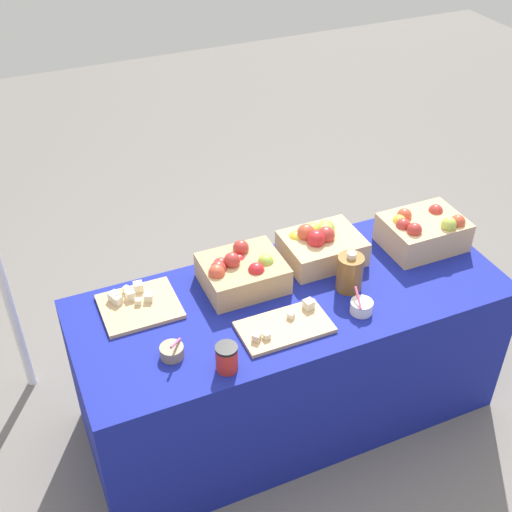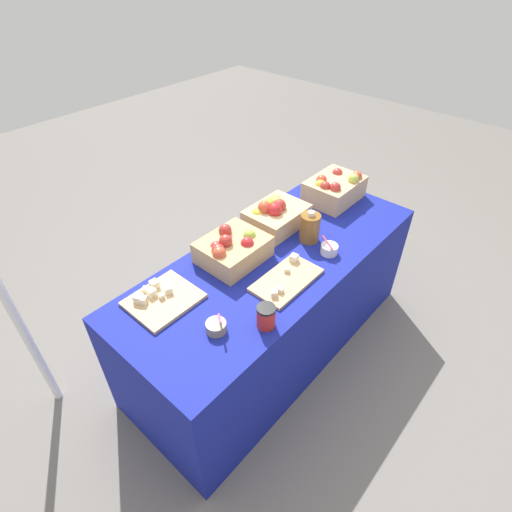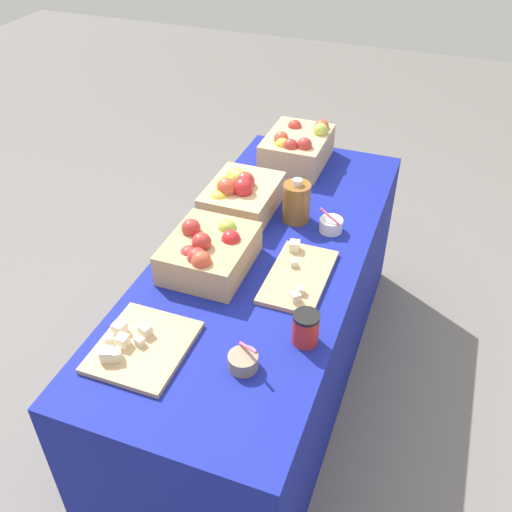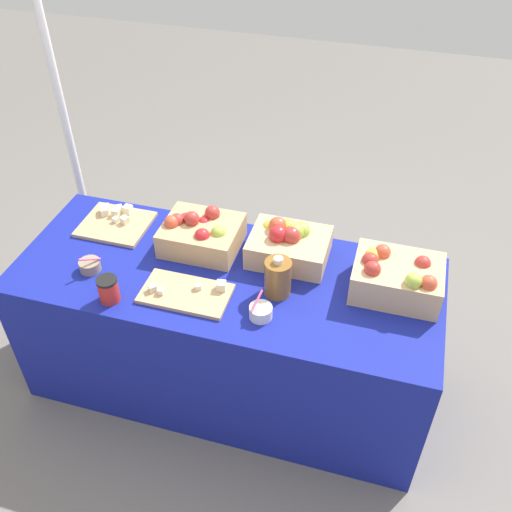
{
  "view_description": "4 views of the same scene",
  "coord_description": "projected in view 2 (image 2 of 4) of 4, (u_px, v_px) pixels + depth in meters",
  "views": [
    {
      "loc": [
        -1.02,
        -1.96,
        2.61
      ],
      "look_at": [
        -0.18,
        -0.02,
        1.02
      ],
      "focal_mm": 46.76,
      "sensor_mm": 36.0,
      "label": 1
    },
    {
      "loc": [
        -1.37,
        -1.07,
        2.15
      ],
      "look_at": [
        -0.11,
        0.04,
        0.79
      ],
      "focal_mm": 28.43,
      "sensor_mm": 36.0,
      "label": 2
    },
    {
      "loc": [
        -1.69,
        -0.59,
        2.09
      ],
      "look_at": [
        -0.12,
        -0.01,
        0.8
      ],
      "focal_mm": 40.34,
      "sensor_mm": 36.0,
      "label": 3
    },
    {
      "loc": [
        0.65,
        -1.77,
        2.44
      ],
      "look_at": [
        0.12,
        0.06,
        0.82
      ],
      "focal_mm": 40.24,
      "sensor_mm": 36.0,
      "label": 4
    }
  ],
  "objects": [
    {
      "name": "ground_plane",
      "position": [
        272.0,
        342.0,
        2.7
      ],
      "size": [
        10.0,
        10.0,
        0.0
      ],
      "primitive_type": "plane",
      "color": "slate"
    },
    {
      "name": "sample_bowl_mid",
      "position": [
        329.0,
        249.0,
        2.24
      ],
      "size": [
        0.1,
        0.1,
        0.11
      ],
      "color": "silver",
      "rests_on": "table"
    },
    {
      "name": "cider_jug",
      "position": [
        310.0,
        227.0,
        2.3
      ],
      "size": [
        0.11,
        0.11,
        0.19
      ],
      "color": "brown",
      "rests_on": "table"
    },
    {
      "name": "coffee_cup",
      "position": [
        266.0,
        317.0,
        1.81
      ],
      "size": [
        0.09,
        0.09,
        0.11
      ],
      "color": "red",
      "rests_on": "table"
    },
    {
      "name": "cutting_board_front",
      "position": [
        287.0,
        279.0,
        2.07
      ],
      "size": [
        0.38,
        0.21,
        0.06
      ],
      "color": "tan",
      "rests_on": "table"
    },
    {
      "name": "table",
      "position": [
        273.0,
        303.0,
        2.47
      ],
      "size": [
        1.9,
        0.76,
        0.74
      ],
      "primitive_type": "cube",
      "color": "navy",
      "rests_on": "ground_plane"
    },
    {
      "name": "sample_bowl_near",
      "position": [
        216.0,
        327.0,
        1.81
      ],
      "size": [
        0.1,
        0.1,
        0.1
      ],
      "color": "gray",
      "rests_on": "table"
    },
    {
      "name": "apple_crate_left",
      "position": [
        334.0,
        188.0,
        2.66
      ],
      "size": [
        0.37,
        0.28,
        0.19
      ],
      "color": "tan",
      "rests_on": "table"
    },
    {
      "name": "cutting_board_back",
      "position": [
        162.0,
        299.0,
        1.96
      ],
      "size": [
        0.32,
        0.28,
        0.06
      ],
      "color": "tan",
      "rests_on": "table"
    },
    {
      "name": "apple_crate_middle",
      "position": [
        275.0,
        214.0,
        2.43
      ],
      "size": [
        0.35,
        0.27,
        0.18
      ],
      "color": "tan",
      "rests_on": "table"
    },
    {
      "name": "apple_crate_right",
      "position": [
        232.0,
        248.0,
        2.17
      ],
      "size": [
        0.35,
        0.29,
        0.18
      ],
      "color": "tan",
      "rests_on": "table"
    }
  ]
}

